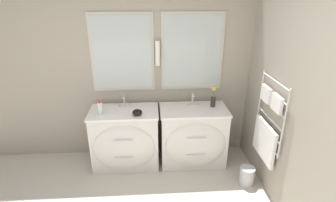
{
  "coord_description": "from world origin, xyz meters",
  "views": [
    {
      "loc": [
        0.26,
        -1.47,
        2.28
      ],
      "look_at": [
        0.45,
        1.41,
        1.07
      ],
      "focal_mm": 28.0,
      "sensor_mm": 36.0,
      "label": 1
    }
  ],
  "objects_px": {
    "vanity_left": "(125,139)",
    "vanity_right": "(193,136)",
    "waste_bin": "(247,175)",
    "toiletry_bottle": "(100,108)",
    "amenity_bowl": "(137,112)",
    "flower_vase": "(213,98)"
  },
  "relations": [
    {
      "from": "vanity_left",
      "to": "waste_bin",
      "type": "height_order",
      "value": "vanity_left"
    },
    {
      "from": "vanity_left",
      "to": "vanity_right",
      "type": "bearing_deg",
      "value": 0.0
    },
    {
      "from": "waste_bin",
      "to": "toiletry_bottle",
      "type": "bearing_deg",
      "value": 165.78
    },
    {
      "from": "vanity_right",
      "to": "waste_bin",
      "type": "height_order",
      "value": "vanity_right"
    },
    {
      "from": "amenity_bowl",
      "to": "toiletry_bottle",
      "type": "bearing_deg",
      "value": 173.68
    },
    {
      "from": "vanity_left",
      "to": "amenity_bowl",
      "type": "relative_size",
      "value": 7.24
    },
    {
      "from": "amenity_bowl",
      "to": "waste_bin",
      "type": "xyz_separation_m",
      "value": [
        1.37,
        -0.41,
        -0.73
      ]
    },
    {
      "from": "vanity_left",
      "to": "toiletry_bottle",
      "type": "distance_m",
      "value": 0.57
    },
    {
      "from": "vanity_right",
      "to": "amenity_bowl",
      "type": "height_order",
      "value": "amenity_bowl"
    },
    {
      "from": "toiletry_bottle",
      "to": "amenity_bowl",
      "type": "distance_m",
      "value": 0.48
    },
    {
      "from": "amenity_bowl",
      "to": "flower_vase",
      "type": "xyz_separation_m",
      "value": [
        1.02,
        0.2,
        0.08
      ]
    },
    {
      "from": "vanity_right",
      "to": "waste_bin",
      "type": "xyz_separation_m",
      "value": [
        0.62,
        -0.52,
        -0.29
      ]
    },
    {
      "from": "vanity_left",
      "to": "amenity_bowl",
      "type": "xyz_separation_m",
      "value": [
        0.19,
        -0.11,
        0.44
      ]
    },
    {
      "from": "vanity_left",
      "to": "amenity_bowl",
      "type": "height_order",
      "value": "amenity_bowl"
    },
    {
      "from": "vanity_right",
      "to": "toiletry_bottle",
      "type": "relative_size",
      "value": 4.93
    },
    {
      "from": "vanity_left",
      "to": "waste_bin",
      "type": "distance_m",
      "value": 1.66
    },
    {
      "from": "flower_vase",
      "to": "waste_bin",
      "type": "height_order",
      "value": "flower_vase"
    },
    {
      "from": "toiletry_bottle",
      "to": "flower_vase",
      "type": "bearing_deg",
      "value": 5.8
    },
    {
      "from": "vanity_left",
      "to": "toiletry_bottle",
      "type": "relative_size",
      "value": 4.93
    },
    {
      "from": "toiletry_bottle",
      "to": "flower_vase",
      "type": "height_order",
      "value": "flower_vase"
    },
    {
      "from": "vanity_right",
      "to": "flower_vase",
      "type": "distance_m",
      "value": 0.6
    },
    {
      "from": "vanity_left",
      "to": "flower_vase",
      "type": "distance_m",
      "value": 1.32
    }
  ]
}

